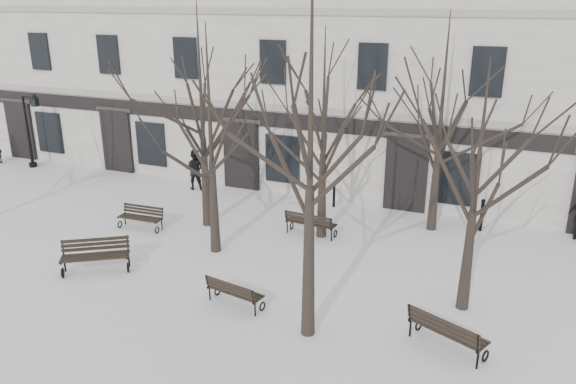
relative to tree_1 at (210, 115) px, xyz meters
The scene contains 17 objects.
ground 5.05m from the tree_1, 53.76° to the right, with size 100.00×100.00×0.00m, color white.
building 11.20m from the tree_1, 82.84° to the left, with size 40.40×10.20×11.40m.
tree_1 is the anchor object (origin of this frame).
tree_2 5.66m from the tree_1, 36.63° to the right, with size 6.34×6.34×9.05m.
tree_3 7.83m from the tree_1, ahead, with size 4.56×4.56×6.51m.
tree_4 2.33m from the tree_1, 127.07° to the left, with size 5.41×5.41×7.73m.
tree_5 3.69m from the tree_1, 41.21° to the left, with size 4.90×4.90×7.00m.
tree_6 7.66m from the tree_1, 36.27° to the left, with size 5.23×5.23×7.47m.
bench_0 5.39m from the tree_1, 134.71° to the right, with size 2.00×1.65×0.99m.
bench_1 5.41m from the tree_1, 52.63° to the right, with size 1.67×0.85×0.81m.
bench_2 9.02m from the tree_1, 19.54° to the right, with size 1.95×1.35×0.94m.
bench_3 5.30m from the tree_1, 169.29° to the left, with size 1.65×0.68×0.81m.
bench_4 5.21m from the tree_1, 43.97° to the left, with size 1.79×0.75×0.88m.
lamp_post 13.87m from the tree_1, 158.59° to the left, with size 1.12×0.42×3.58m.
bollard_a 7.02m from the tree_1, 66.87° to the left, with size 0.12×0.12×0.97m.
bollard_b 10.06m from the tree_1, 32.95° to the left, with size 0.15×0.15×1.18m.
pedestrian_b 7.85m from the tree_1, 127.18° to the left, with size 0.85×0.66×1.75m, color black.
Camera 1 is at (7.16, -12.55, 7.79)m, focal length 35.00 mm.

